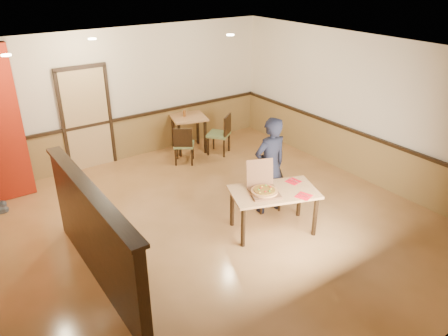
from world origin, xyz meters
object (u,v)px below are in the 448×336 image
(condiment, at_px, (184,113))
(main_table, at_px, (274,197))
(side_chair_right, at_px, (221,133))
(side_table, at_px, (189,124))
(side_chair_left, at_px, (184,144))
(diner_chair, at_px, (266,183))
(diner, at_px, (270,166))
(pizza_box, at_px, (263,189))

(condiment, bearing_deg, main_table, -98.31)
(side_chair_right, xyz_separation_m, side_table, (-0.49, 0.60, 0.13))
(side_chair_left, height_order, condiment, condiment)
(diner_chair, relative_size, side_chair_right, 0.92)
(side_table, relative_size, diner, 0.54)
(diner_chair, relative_size, diner, 0.49)
(pizza_box, distance_m, condiment, 3.73)
(condiment, bearing_deg, diner_chair, -92.76)
(side_chair_right, bearing_deg, diner, 36.00)
(diner_chair, bearing_deg, pizza_box, -116.91)
(side_chair_left, height_order, side_table, side_chair_left)
(condiment, bearing_deg, side_chair_left, -122.50)
(side_chair_right, relative_size, side_table, 0.99)
(side_chair_left, xyz_separation_m, diner, (0.22, -2.54, 0.40))
(diner_chair, height_order, condiment, condiment)
(diner_chair, xyz_separation_m, side_chair_right, (0.71, 2.40, 0.04))
(main_table, distance_m, pizza_box, 0.24)
(main_table, distance_m, diner, 0.68)
(side_chair_right, distance_m, pizza_box, 3.28)
(side_chair_left, xyz_separation_m, side_table, (0.49, 0.60, 0.17))
(diner_chair, relative_size, side_table, 0.91)
(diner_chair, height_order, side_chair_right, side_chair_right)
(main_table, bearing_deg, side_chair_right, 90.15)
(diner, height_order, condiment, diner)
(main_table, distance_m, diner_chair, 0.78)
(diner_chair, bearing_deg, main_table, -104.66)
(main_table, xyz_separation_m, diner, (0.35, 0.52, 0.25))
(main_table, relative_size, diner, 0.89)
(diner, relative_size, pizza_box, 2.69)
(diner_chair, relative_size, condiment, 5.84)
(diner_chair, height_order, side_chair_left, diner_chair)
(side_chair_left, bearing_deg, side_chair_right, -145.24)
(side_chair_right, height_order, pizza_box, pizza_box)
(side_chair_left, xyz_separation_m, side_chair_right, (0.98, -0.00, 0.04))
(pizza_box, bearing_deg, condiment, 100.72)
(main_table, bearing_deg, side_table, 100.48)
(side_chair_left, distance_m, side_table, 0.79)
(diner, bearing_deg, main_table, 58.79)
(side_chair_right, relative_size, diner, 0.53)
(pizza_box, relative_size, condiment, 4.41)
(diner_chair, bearing_deg, side_chair_right, 89.81)
(main_table, bearing_deg, diner, 76.23)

